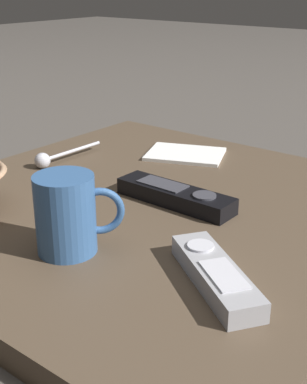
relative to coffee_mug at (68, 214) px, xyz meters
The scene contains 7 objects.
ground_plane 0.20m from the coffee_mug, behind, with size 6.00×6.00×0.00m, color #47423D.
table 0.19m from the coffee_mug, behind, with size 0.67×0.66×0.03m.
coffee_mug is the anchor object (origin of this frame).
teaspoon 0.32m from the coffee_mug, 127.10° to the right, with size 0.15×0.03×0.03m.
tv_remote_near 0.20m from the coffee_mug, behind, with size 0.05×0.18×0.03m.
tv_remote_far 0.19m from the coffee_mug, 103.87° to the left, with size 0.13×0.16×0.03m.
folded_napkin 0.40m from the coffee_mug, 165.30° to the right, with size 0.15×0.16×0.01m.
Camera 1 is at (0.56, 0.45, 0.34)m, focal length 49.96 mm.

